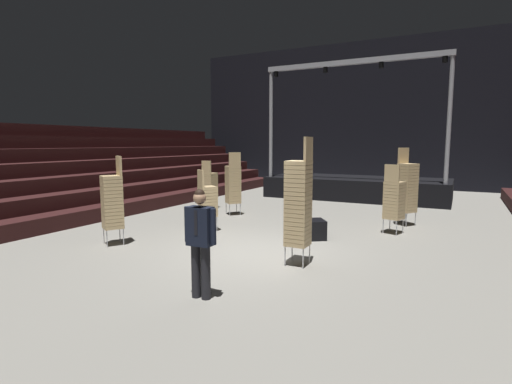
% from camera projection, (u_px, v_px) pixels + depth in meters
% --- Properties ---
extents(ground_plane, '(22.00, 30.00, 0.10)m').
position_uv_depth(ground_plane, '(253.00, 254.00, 8.93)').
color(ground_plane, gray).
extents(arena_end_wall, '(22.00, 0.30, 8.00)m').
position_uv_depth(arena_end_wall, '(380.00, 114.00, 21.65)').
color(arena_end_wall, black).
rests_on(arena_end_wall, ground_plane).
extents(bleacher_bank_left, '(5.25, 24.00, 3.15)m').
position_uv_depth(bleacher_bank_left, '(49.00, 169.00, 13.44)').
color(bleacher_bank_left, black).
rests_on(bleacher_bank_left, ground_plane).
extents(stage_riser, '(7.71, 3.10, 5.76)m').
position_uv_depth(stage_riser, '(356.00, 186.00, 17.53)').
color(stage_riser, black).
rests_on(stage_riser, ground_plane).
extents(man_with_tie, '(0.57, 0.24, 1.74)m').
position_uv_depth(man_with_tie, '(200.00, 237.00, 6.14)').
color(man_with_tie, black).
rests_on(man_with_tie, ground_plane).
extents(chair_stack_front_left, '(0.44, 0.44, 2.56)m').
position_uv_depth(chair_stack_front_left, '(298.00, 202.00, 7.81)').
color(chair_stack_front_left, '#B2B5BA').
rests_on(chair_stack_front_left, ground_plane).
extents(chair_stack_front_right, '(0.61, 0.61, 1.71)m').
position_uv_depth(chair_stack_front_right, '(207.00, 200.00, 10.99)').
color(chair_stack_front_right, '#B2B5BA').
rests_on(chair_stack_front_right, ground_plane).
extents(chair_stack_mid_left, '(0.55, 0.55, 1.88)m').
position_uv_depth(chair_stack_mid_left, '(394.00, 199.00, 10.61)').
color(chair_stack_mid_left, '#B2B5BA').
rests_on(chair_stack_mid_left, ground_plane).
extents(chair_stack_mid_right, '(0.62, 0.62, 2.14)m').
position_uv_depth(chair_stack_mid_right, '(233.00, 184.00, 13.42)').
color(chair_stack_mid_right, '#B2B5BA').
rests_on(chair_stack_mid_right, ground_plane).
extents(chair_stack_mid_centre, '(0.60, 0.60, 2.14)m').
position_uv_depth(chair_stack_mid_centre, '(112.00, 201.00, 9.44)').
color(chair_stack_mid_centre, '#B2B5BA').
rests_on(chair_stack_mid_centre, ground_plane).
extents(chair_stack_rear_left, '(0.46, 0.46, 1.79)m').
position_uv_depth(chair_stack_rear_left, '(210.00, 184.00, 14.80)').
color(chair_stack_rear_left, '#B2B5BA').
rests_on(chair_stack_rear_left, ground_plane).
extents(chair_stack_rear_right, '(0.61, 0.61, 2.31)m').
position_uv_depth(chair_stack_rear_right, '(407.00, 187.00, 11.67)').
color(chair_stack_rear_right, '#B2B5BA').
rests_on(chair_stack_rear_right, ground_plane).
extents(equipment_road_case, '(1.08, 1.00, 0.49)m').
position_uv_depth(equipment_road_case, '(307.00, 229.00, 10.09)').
color(equipment_road_case, black).
rests_on(equipment_road_case, ground_plane).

